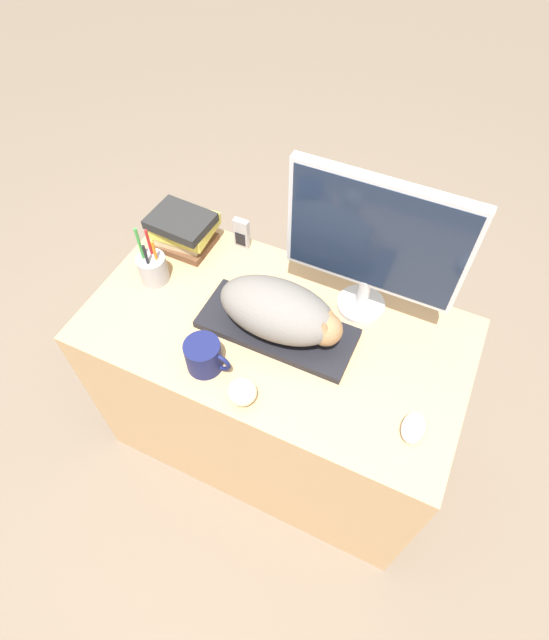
{
  "coord_description": "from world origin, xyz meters",
  "views": [
    {
      "loc": [
        0.36,
        -0.46,
        1.91
      ],
      "look_at": [
        0.0,
        0.29,
        0.79
      ],
      "focal_mm": 28.0,
      "sensor_mm": 36.0,
      "label": 1
    }
  ],
  "objects_px": {
    "monitor": "(375,242)",
    "phone": "(242,234)",
    "coffee_mug": "(204,356)",
    "book_stack": "(184,229)",
    "keyboard": "(277,328)",
    "computer_mouse": "(413,428)",
    "cat": "(281,311)",
    "pen_cup": "(153,268)",
    "baseball": "(242,392)"
  },
  "relations": [
    {
      "from": "monitor",
      "to": "phone",
      "type": "distance_m",
      "value": 0.5
    },
    {
      "from": "cat",
      "to": "computer_mouse",
      "type": "xyz_separation_m",
      "value": [
        0.43,
        -0.14,
        -0.08
      ]
    },
    {
      "from": "phone",
      "to": "baseball",
      "type": "bearing_deg",
      "value": -62.41
    },
    {
      "from": "pen_cup",
      "to": "monitor",
      "type": "bearing_deg",
      "value": 15.1
    },
    {
      "from": "keyboard",
      "to": "monitor",
      "type": "height_order",
      "value": "monitor"
    },
    {
      "from": "keyboard",
      "to": "baseball",
      "type": "height_order",
      "value": "baseball"
    },
    {
      "from": "monitor",
      "to": "computer_mouse",
      "type": "height_order",
      "value": "monitor"
    },
    {
      "from": "keyboard",
      "to": "computer_mouse",
      "type": "bearing_deg",
      "value": -17.29
    },
    {
      "from": "keyboard",
      "to": "monitor",
      "type": "relative_size",
      "value": 0.94
    },
    {
      "from": "computer_mouse",
      "to": "book_stack",
      "type": "xyz_separation_m",
      "value": [
        -0.87,
        0.33,
        0.05
      ]
    },
    {
      "from": "coffee_mug",
      "to": "keyboard",
      "type": "bearing_deg",
      "value": 56.26
    },
    {
      "from": "computer_mouse",
      "to": "coffee_mug",
      "type": "distance_m",
      "value": 0.57
    },
    {
      "from": "keyboard",
      "to": "monitor",
      "type": "bearing_deg",
      "value": 44.78
    },
    {
      "from": "cat",
      "to": "book_stack",
      "type": "xyz_separation_m",
      "value": [
        -0.44,
        0.2,
        -0.03
      ]
    },
    {
      "from": "cat",
      "to": "coffee_mug",
      "type": "relative_size",
      "value": 2.72
    },
    {
      "from": "phone",
      "to": "book_stack",
      "type": "bearing_deg",
      "value": -158.17
    },
    {
      "from": "book_stack",
      "to": "keyboard",
      "type": "bearing_deg",
      "value": -24.7
    },
    {
      "from": "computer_mouse",
      "to": "pen_cup",
      "type": "relative_size",
      "value": 0.43
    },
    {
      "from": "keyboard",
      "to": "baseball",
      "type": "relative_size",
      "value": 5.85
    },
    {
      "from": "phone",
      "to": "book_stack",
      "type": "xyz_separation_m",
      "value": [
        -0.17,
        -0.07,
        0.01
      ]
    },
    {
      "from": "baseball",
      "to": "pen_cup",
      "type": "bearing_deg",
      "value": 149.73
    },
    {
      "from": "pen_cup",
      "to": "coffee_mug",
      "type": "bearing_deg",
      "value": -34.73
    },
    {
      "from": "phone",
      "to": "keyboard",
      "type": "bearing_deg",
      "value": -46.58
    },
    {
      "from": "computer_mouse",
      "to": "book_stack",
      "type": "bearing_deg",
      "value": 158.97
    },
    {
      "from": "cat",
      "to": "phone",
      "type": "relative_size",
      "value": 3.29
    },
    {
      "from": "cat",
      "to": "computer_mouse",
      "type": "bearing_deg",
      "value": -17.73
    },
    {
      "from": "monitor",
      "to": "coffee_mug",
      "type": "bearing_deg",
      "value": -129.91
    },
    {
      "from": "monitor",
      "to": "phone",
      "type": "bearing_deg",
      "value": 169.93
    },
    {
      "from": "keyboard",
      "to": "coffee_mug",
      "type": "relative_size",
      "value": 3.42
    },
    {
      "from": "monitor",
      "to": "keyboard",
      "type": "bearing_deg",
      "value": -135.22
    },
    {
      "from": "coffee_mug",
      "to": "phone",
      "type": "xyz_separation_m",
      "value": [
        -0.12,
        0.46,
        0.01
      ]
    },
    {
      "from": "computer_mouse",
      "to": "pen_cup",
      "type": "xyz_separation_m",
      "value": [
        -0.87,
        0.16,
        0.03
      ]
    },
    {
      "from": "pen_cup",
      "to": "phone",
      "type": "xyz_separation_m",
      "value": [
        0.18,
        0.25,
        0.0
      ]
    },
    {
      "from": "phone",
      "to": "monitor",
      "type": "bearing_deg",
      "value": -10.07
    },
    {
      "from": "computer_mouse",
      "to": "phone",
      "type": "distance_m",
      "value": 0.8
    },
    {
      "from": "pen_cup",
      "to": "book_stack",
      "type": "height_order",
      "value": "pen_cup"
    },
    {
      "from": "pen_cup",
      "to": "baseball",
      "type": "xyz_separation_m",
      "value": [
        0.44,
        -0.26,
        -0.01
      ]
    },
    {
      "from": "keyboard",
      "to": "baseball",
      "type": "bearing_deg",
      "value": -87.09
    },
    {
      "from": "keyboard",
      "to": "book_stack",
      "type": "xyz_separation_m",
      "value": [
        -0.43,
        0.2,
        0.05
      ]
    },
    {
      "from": "coffee_mug",
      "to": "phone",
      "type": "bearing_deg",
      "value": 105.21
    },
    {
      "from": "coffee_mug",
      "to": "pen_cup",
      "type": "bearing_deg",
      "value": 145.27
    },
    {
      "from": "pen_cup",
      "to": "baseball",
      "type": "height_order",
      "value": "pen_cup"
    },
    {
      "from": "keyboard",
      "to": "phone",
      "type": "xyz_separation_m",
      "value": [
        -0.25,
        0.27,
        0.04
      ]
    },
    {
      "from": "monitor",
      "to": "coffee_mug",
      "type": "distance_m",
      "value": 0.54
    },
    {
      "from": "cat",
      "to": "coffee_mug",
      "type": "xyz_separation_m",
      "value": [
        -0.14,
        -0.19,
        -0.05
      ]
    },
    {
      "from": "monitor",
      "to": "baseball",
      "type": "bearing_deg",
      "value": -112.53
    },
    {
      "from": "pen_cup",
      "to": "phone",
      "type": "bearing_deg",
      "value": 53.76
    },
    {
      "from": "cat",
      "to": "phone",
      "type": "distance_m",
      "value": 0.38
    },
    {
      "from": "keyboard",
      "to": "phone",
      "type": "bearing_deg",
      "value": 133.42
    },
    {
      "from": "cat",
      "to": "monitor",
      "type": "distance_m",
      "value": 0.31
    }
  ]
}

